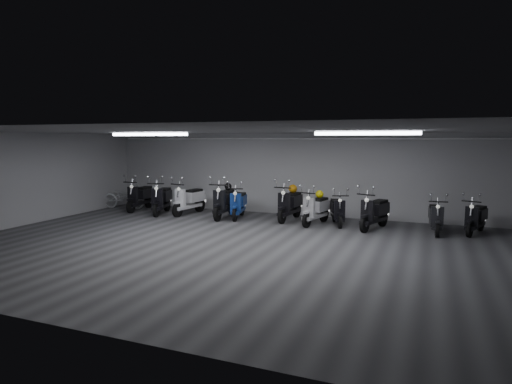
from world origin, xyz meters
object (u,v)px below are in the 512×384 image
at_px(scooter_0, 140,192).
at_px(scooter_10, 476,213).
at_px(scooter_3, 225,196).
at_px(scooter_2, 189,195).
at_px(helmet_1, 293,189).
at_px(scooter_8, 375,207).
at_px(scooter_7, 337,206).
at_px(helmet_2, 320,194).
at_px(scooter_5, 290,199).
at_px(scooter_4, 238,199).
at_px(scooter_9, 436,212).
at_px(helmet_0, 228,187).
at_px(scooter_6, 316,204).
at_px(bicycle, 124,194).
at_px(scooter_1, 161,194).

relative_size(scooter_0, scooter_10, 1.13).
bearing_deg(scooter_10, scooter_3, -158.08).
bearing_deg(scooter_2, helmet_1, 15.49).
height_order(scooter_2, scooter_8, scooter_2).
bearing_deg(helmet_1, scooter_7, -15.89).
bearing_deg(helmet_2, scooter_5, 172.38).
distance_m(scooter_3, scooter_4, 0.46).
distance_m(scooter_4, scooter_9, 6.02).
relative_size(scooter_4, helmet_0, 7.11).
distance_m(scooter_3, scooter_10, 7.50).
distance_m(scooter_5, helmet_1, 0.40).
bearing_deg(scooter_4, helmet_2, -9.64).
bearing_deg(scooter_4, scooter_2, 166.17).
bearing_deg(scooter_3, scooter_5, 5.64).
relative_size(scooter_0, scooter_6, 1.06).
distance_m(scooter_5, helmet_0, 2.17).
height_order(scooter_3, scooter_5, scooter_3).
xyz_separation_m(scooter_2, scooter_9, (7.93, -0.11, -0.09)).
xyz_separation_m(scooter_0, scooter_6, (6.63, -0.21, -0.04)).
bearing_deg(scooter_9, bicycle, 173.56).
bearing_deg(scooter_5, scooter_3, -165.78).
relative_size(scooter_0, helmet_1, 6.53).
xyz_separation_m(scooter_1, helmet_1, (4.53, 0.78, 0.30)).
bearing_deg(bicycle, scooter_6, -101.15).
distance_m(scooter_0, scooter_4, 4.00).
height_order(scooter_5, scooter_8, scooter_5).
xyz_separation_m(scooter_3, scooter_8, (4.83, -0.09, -0.06)).
height_order(scooter_6, scooter_9, scooter_6).
bearing_deg(scooter_3, scooter_2, 171.05).
relative_size(scooter_4, scooter_5, 0.93).
relative_size(scooter_1, scooter_2, 1.03).
xyz_separation_m(scooter_7, helmet_2, (-0.57, 0.05, 0.32)).
xyz_separation_m(scooter_6, helmet_2, (0.05, 0.23, 0.28)).
distance_m(scooter_2, helmet_1, 3.66).
bearing_deg(scooter_8, helmet_2, -172.17).
bearing_deg(scooter_2, scooter_0, -173.89).
relative_size(scooter_6, scooter_7, 1.07).
relative_size(scooter_3, scooter_5, 1.04).
distance_m(scooter_0, scooter_10, 11.05).
relative_size(scooter_1, scooter_9, 1.18).
bearing_deg(helmet_0, scooter_8, -4.28).
distance_m(scooter_2, scooter_10, 8.96).
bearing_deg(scooter_9, scooter_1, 176.44).
bearing_deg(scooter_1, scooter_4, -11.42).
bearing_deg(scooter_1, scooter_7, -13.40).
bearing_deg(scooter_8, scooter_7, -174.94).
xyz_separation_m(scooter_10, helmet_1, (-5.34, 0.31, 0.40)).
xyz_separation_m(scooter_10, helmet_2, (-4.37, -0.08, 0.31)).
bearing_deg(bicycle, scooter_7, -99.64).
bearing_deg(scooter_4, scooter_9, -13.08).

